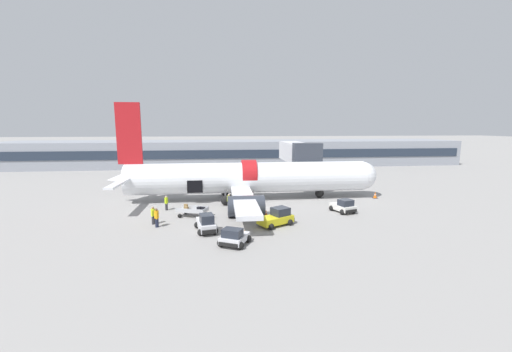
# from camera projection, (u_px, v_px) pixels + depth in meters

# --- Properties ---
(ground_plane) EXTENTS (500.00, 500.00, 0.00)m
(ground_plane) POSITION_uv_depth(u_px,v_px,m) (256.00, 209.00, 33.21)
(ground_plane) COLOR gray
(terminal_strip) EXTENTS (100.23, 13.65, 5.48)m
(terminal_strip) POSITION_uv_depth(u_px,v_px,m) (236.00, 153.00, 71.54)
(terminal_strip) COLOR gray
(terminal_strip) RESTS_ON ground_plane
(jet_bridge_stub) EXTENTS (3.62, 12.87, 6.59)m
(jet_bridge_stub) POSITION_uv_depth(u_px,v_px,m) (298.00, 153.00, 44.93)
(jet_bridge_stub) COLOR #4C4C51
(jet_bridge_stub) RESTS_ON ground_plane
(airplane) EXTENTS (32.04, 27.18, 11.33)m
(airplane) POSITION_uv_depth(u_px,v_px,m) (245.00, 178.00, 37.31)
(airplane) COLOR white
(airplane) RESTS_ON ground_plane
(baggage_tug_lead) EXTENTS (2.46, 2.91, 1.39)m
(baggage_tug_lead) POSITION_uv_depth(u_px,v_px,m) (343.00, 206.00, 32.03)
(baggage_tug_lead) COLOR silver
(baggage_tug_lead) RESTS_ON ground_plane
(baggage_tug_mid) EXTENTS (3.49, 2.80, 1.56)m
(baggage_tug_mid) POSITION_uv_depth(u_px,v_px,m) (277.00, 218.00, 27.79)
(baggage_tug_mid) COLOR yellow
(baggage_tug_mid) RESTS_ON ground_plane
(baggage_tug_rear) EXTENTS (2.11, 3.25, 1.59)m
(baggage_tug_rear) POSITION_uv_depth(u_px,v_px,m) (206.00, 224.00, 26.08)
(baggage_tug_rear) COLOR silver
(baggage_tug_rear) RESTS_ON ground_plane
(baggage_tug_spare) EXTENTS (2.62, 2.78, 1.31)m
(baggage_tug_spare) POSITION_uv_depth(u_px,v_px,m) (234.00, 237.00, 23.18)
(baggage_tug_spare) COLOR silver
(baggage_tug_spare) RESTS_ON ground_plane
(baggage_cart_loading) EXTENTS (3.82, 2.37, 1.14)m
(baggage_cart_loading) POSITION_uv_depth(u_px,v_px,m) (193.00, 211.00, 30.50)
(baggage_cart_loading) COLOR #B7BABF
(baggage_cart_loading) RESTS_ON ground_plane
(ground_crew_loader_a) EXTENTS (0.39, 0.54, 1.55)m
(ground_crew_loader_a) POSITION_uv_depth(u_px,v_px,m) (166.00, 203.00, 32.77)
(ground_crew_loader_a) COLOR #2D2D33
(ground_crew_loader_a) RESTS_ON ground_plane
(ground_crew_loader_b) EXTENTS (0.49, 0.49, 1.53)m
(ground_crew_loader_b) POSITION_uv_depth(u_px,v_px,m) (229.00, 201.00, 33.67)
(ground_crew_loader_b) COLOR #2D2D33
(ground_crew_loader_b) RESTS_ON ground_plane
(ground_crew_driver) EXTENTS (0.42, 0.57, 1.63)m
(ground_crew_driver) POSITION_uv_depth(u_px,v_px,m) (153.00, 215.00, 28.05)
(ground_crew_driver) COLOR #2D2D33
(ground_crew_driver) RESTS_ON ground_plane
(ground_crew_supervisor) EXTENTS (0.47, 0.59, 1.69)m
(ground_crew_supervisor) POSITION_uv_depth(u_px,v_px,m) (157.00, 217.00, 27.22)
(ground_crew_supervisor) COLOR #1E2338
(ground_crew_supervisor) RESTS_ON ground_plane
(safety_cone_nose) EXTENTS (0.58, 0.58, 0.76)m
(safety_cone_nose) POSITION_uv_depth(u_px,v_px,m) (375.00, 195.00, 38.40)
(safety_cone_nose) COLOR black
(safety_cone_nose) RESTS_ON ground_plane
(safety_cone_engine_left) EXTENTS (0.64, 0.64, 0.79)m
(safety_cone_engine_left) POSITION_uv_depth(u_px,v_px,m) (245.00, 235.00, 24.28)
(safety_cone_engine_left) COLOR black
(safety_cone_engine_left) RESTS_ON ground_plane
(safety_cone_wingtip) EXTENTS (0.49, 0.49, 0.63)m
(safety_cone_wingtip) POSITION_uv_depth(u_px,v_px,m) (266.00, 213.00, 30.68)
(safety_cone_wingtip) COLOR black
(safety_cone_wingtip) RESTS_ON ground_plane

